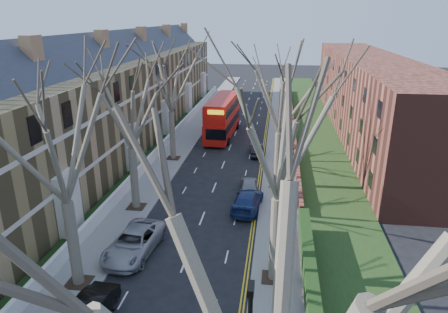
% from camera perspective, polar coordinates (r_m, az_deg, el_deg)
% --- Properties ---
extents(pavement_left, '(3.00, 102.00, 0.12)m').
position_cam_1_polar(pavement_left, '(54.74, -4.62, 3.58)').
color(pavement_left, slate).
rests_on(pavement_left, ground).
extents(pavement_right, '(3.00, 102.00, 0.12)m').
position_cam_1_polar(pavement_right, '(53.53, 8.05, 3.07)').
color(pavement_right, slate).
rests_on(pavement_right, ground).
extents(terrace_left, '(9.70, 78.00, 13.60)m').
position_cam_1_polar(terrace_left, '(48.36, -15.81, 7.45)').
color(terrace_left, olive).
rests_on(terrace_left, ground).
extents(flats_right, '(13.97, 54.00, 10.00)m').
position_cam_1_polar(flats_right, '(57.55, 19.90, 8.31)').
color(flats_right, brown).
rests_on(flats_right, ground).
extents(front_wall_left, '(0.30, 78.00, 1.00)m').
position_cam_1_polar(front_wall_left, '(47.57, -8.62, 1.65)').
color(front_wall_left, white).
rests_on(front_wall_left, ground).
extents(grass_verge_right, '(6.00, 102.00, 0.06)m').
position_cam_1_polar(grass_verge_right, '(53.73, 12.86, 2.94)').
color(grass_verge_right, '#1C3613').
rests_on(grass_verge_right, ground).
extents(tree_left_mid, '(10.50, 10.50, 14.71)m').
position_cam_1_polar(tree_left_mid, '(22.21, -22.81, 3.71)').
color(tree_left_mid, brown).
rests_on(tree_left_mid, ground).
extents(tree_left_far, '(10.15, 10.15, 14.22)m').
position_cam_1_polar(tree_left_far, '(31.06, -13.61, 8.23)').
color(tree_left_far, brown).
rests_on(tree_left_far, ground).
extents(tree_left_dist, '(10.50, 10.50, 14.71)m').
position_cam_1_polar(tree_left_dist, '(42.27, -7.78, 11.90)').
color(tree_left_dist, brown).
rests_on(tree_left_dist, ground).
extents(tree_right_near, '(10.85, 10.85, 15.20)m').
position_cam_1_polar(tree_right_near, '(8.22, 7.96, -19.67)').
color(tree_right_near, brown).
rests_on(tree_right_near, ground).
extents(tree_right_mid, '(10.50, 10.50, 14.71)m').
position_cam_1_polar(tree_right_mid, '(21.11, 8.12, 4.29)').
color(tree_right_mid, brown).
rests_on(tree_right_mid, ground).
extents(tree_right_far, '(10.15, 10.15, 14.22)m').
position_cam_1_polar(tree_right_far, '(34.87, 8.16, 9.77)').
color(tree_right_far, brown).
rests_on(tree_right_far, ground).
extents(double_decker_bus, '(3.44, 12.10, 4.97)m').
position_cam_1_polar(double_decker_bus, '(52.19, -0.15, 5.57)').
color(double_decker_bus, '#B8140D').
rests_on(double_decker_bus, ground).
extents(car_left_far, '(3.21, 6.02, 1.61)m').
position_cam_1_polar(car_left_far, '(27.74, -12.72, -11.87)').
color(car_left_far, '#99989D').
rests_on(car_left_far, ground).
extents(car_right_near, '(2.60, 5.37, 1.51)m').
position_cam_1_polar(car_right_near, '(32.85, 3.38, -6.28)').
color(car_right_near, navy).
rests_on(car_right_near, ground).
extents(car_right_mid, '(2.00, 4.15, 1.37)m').
position_cam_1_polar(car_right_mid, '(35.83, 3.59, -4.13)').
color(car_right_mid, gray).
rests_on(car_right_mid, ground).
extents(car_right_far, '(1.86, 4.14, 1.32)m').
position_cam_1_polar(car_right_far, '(45.45, 4.64, 1.02)').
color(car_right_far, black).
rests_on(car_right_far, ground).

